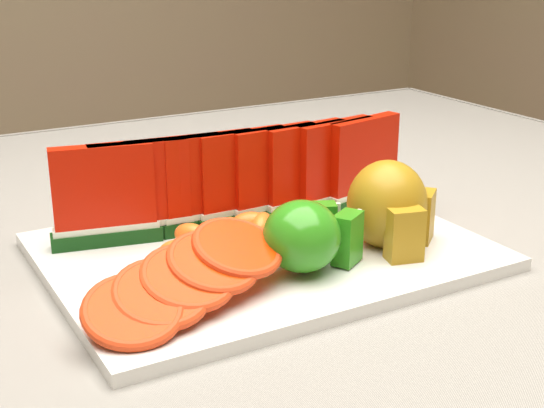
{
  "coord_description": "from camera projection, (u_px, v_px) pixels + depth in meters",
  "views": [
    {
      "loc": [
        -0.25,
        -0.7,
        1.05
      ],
      "look_at": [
        0.08,
        -0.11,
        0.81
      ],
      "focal_mm": 50.0,
      "sensor_mm": 36.0,
      "label": 1
    }
  ],
  "objects": [
    {
      "name": "pear_cluster",
      "position": [
        390.0,
        207.0,
        0.72
      ],
      "size": [
        0.1,
        0.1,
        0.09
      ],
      "color": "#B28121",
      "rests_on": "platter"
    },
    {
      "name": "apple_cluster",
      "position": [
        307.0,
        236.0,
        0.66
      ],
      "size": [
        0.1,
        0.08,
        0.06
      ],
      "color": "#23830C",
      "rests_on": "platter"
    },
    {
      "name": "orange_fan_front",
      "position": [
        188.0,
        277.0,
        0.6
      ],
      "size": [
        0.2,
        0.13,
        0.05
      ],
      "color": "orange",
      "rests_on": "platter"
    },
    {
      "name": "watermelon_row",
      "position": [
        243.0,
        180.0,
        0.77
      ],
      "size": [
        0.39,
        0.07,
        0.1
      ],
      "color": "#0F3E18",
      "rests_on": "platter"
    },
    {
      "name": "tangerine_segments",
      "position": [
        254.0,
        229.0,
        0.73
      ],
      "size": [
        0.21,
        0.08,
        0.02
      ],
      "color": "orange",
      "rests_on": "platter"
    },
    {
      "name": "tablecloth",
      "position": [
        154.0,
        271.0,
        0.8
      ],
      "size": [
        1.53,
        1.03,
        0.2
      ],
      "color": "gray",
      "rests_on": "table"
    },
    {
      "name": "side_plate",
      "position": [
        268.0,
        149.0,
        1.09
      ],
      "size": [
        0.21,
        0.21,
        0.01
      ],
      "color": "silver",
      "rests_on": "tablecloth"
    },
    {
      "name": "orange_fan_back",
      "position": [
        237.0,
        185.0,
        0.83
      ],
      "size": [
        0.38,
        0.11,
        0.05
      ],
      "color": "orange",
      "rests_on": "platter"
    },
    {
      "name": "table",
      "position": [
        157.0,
        324.0,
        0.82
      ],
      "size": [
        1.4,
        0.9,
        0.75
      ],
      "color": "#4C2417",
      "rests_on": "ground"
    },
    {
      "name": "platter",
      "position": [
        263.0,
        251.0,
        0.73
      ],
      "size": [
        0.4,
        0.3,
        0.01
      ],
      "color": "silver",
      "rests_on": "tablecloth"
    }
  ]
}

